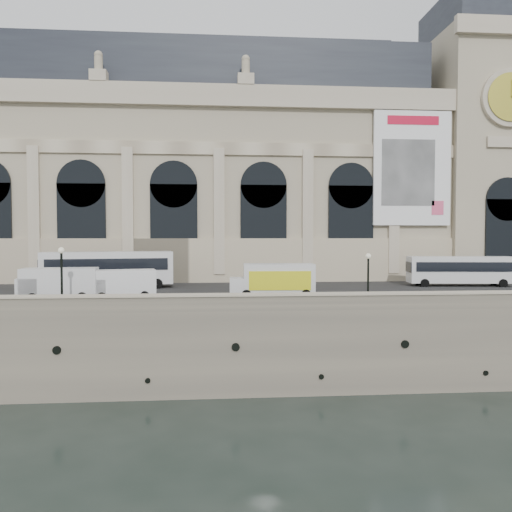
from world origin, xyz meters
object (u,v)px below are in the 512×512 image
at_px(bus_left, 108,268).
at_px(lamp_left, 62,278).
at_px(lamp_right, 368,280).
at_px(van_b, 55,284).
at_px(van_c, 118,284).
at_px(box_truck, 274,281).
at_px(bus_right, 460,270).

distance_m(bus_left, lamp_left, 13.71).
bearing_deg(lamp_left, lamp_right, -1.38).
height_order(van_b, van_c, van_b).
height_order(van_c, box_truck, box_truck).
bearing_deg(box_truck, lamp_left, -160.75).
distance_m(bus_left, van_c, 8.86).
distance_m(van_c, box_truck, 13.00).
relative_size(bus_left, lamp_left, 2.88).
xyz_separation_m(box_truck, lamp_right, (6.32, -6.11, 0.52)).
bearing_deg(van_c, lamp_right, -16.76).
relative_size(bus_right, lamp_left, 2.43).
relative_size(box_truck, lamp_left, 1.63).
bearing_deg(van_c, lamp_left, -119.37).
bearing_deg(van_c, bus_right, 13.65).
bearing_deg(bus_left, van_b, -103.63).
height_order(bus_right, van_c, bus_right).
bearing_deg(van_b, lamp_left, -67.22).
relative_size(van_c, lamp_left, 1.31).
distance_m(bus_left, box_truck, 17.62).
bearing_deg(lamp_right, box_truck, 135.97).
height_order(bus_left, bus_right, bus_left).
xyz_separation_m(van_b, van_c, (4.86, 0.79, -0.12)).
distance_m(van_b, lamp_right, 24.71).
bearing_deg(lamp_left, van_c, 60.63).
height_order(box_truck, lamp_right, lamp_right).
bearing_deg(bus_right, bus_left, 179.51).
xyz_separation_m(box_truck, lamp_left, (-15.97, -5.58, 0.76)).
distance_m(van_b, lamp_left, 4.94).
xyz_separation_m(bus_left, bus_right, (36.04, -0.31, -0.32)).
bearing_deg(lamp_left, bus_left, 88.55).
bearing_deg(bus_left, box_truck, -27.48).
distance_m(box_truck, lamp_right, 8.81).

